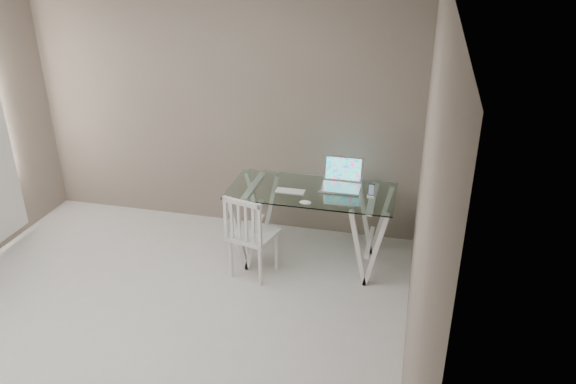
# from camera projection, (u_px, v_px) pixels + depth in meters

# --- Properties ---
(room) EXTENTS (4.50, 4.52, 2.71)m
(room) POSITION_uv_depth(u_px,v_px,m) (88.00, 137.00, 3.50)
(room) COLOR #BBB7B3
(room) RESTS_ON ground
(desk) EXTENTS (1.50, 0.70, 0.75)m
(desk) POSITION_uv_depth(u_px,v_px,m) (311.00, 226.00, 5.23)
(desk) COLOR silver
(desk) RESTS_ON ground
(chair) EXTENTS (0.45, 0.45, 0.82)m
(chair) POSITION_uv_depth(u_px,v_px,m) (249.00, 233.00, 4.96)
(chair) COLOR silver
(chair) RESTS_ON ground
(laptop) EXTENTS (0.36, 0.31, 0.25)m
(laptop) POSITION_uv_depth(u_px,v_px,m) (342.00, 180.00, 5.14)
(laptop) COLOR silver
(laptop) RESTS_ON desk
(keyboard) EXTENTS (0.28, 0.12, 0.01)m
(keyboard) POSITION_uv_depth(u_px,v_px,m) (290.00, 191.00, 5.05)
(keyboard) COLOR silver
(keyboard) RESTS_ON desk
(mouse) EXTENTS (0.10, 0.06, 0.03)m
(mouse) POSITION_uv_depth(u_px,v_px,m) (305.00, 202.00, 4.82)
(mouse) COLOR white
(mouse) RESTS_ON desk
(phone_dock) EXTENTS (0.06, 0.06, 0.12)m
(phone_dock) POSITION_uv_depth(u_px,v_px,m) (371.00, 193.00, 4.94)
(phone_dock) COLOR white
(phone_dock) RESTS_ON desk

